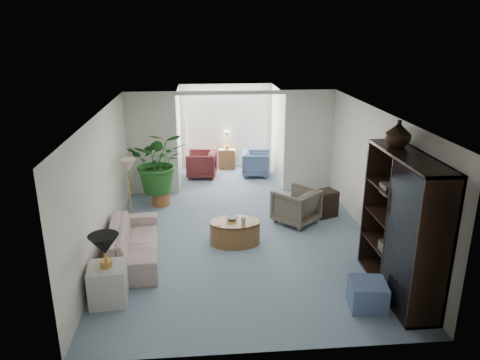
{
  "coord_description": "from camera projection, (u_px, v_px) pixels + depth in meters",
  "views": [
    {
      "loc": [
        -0.73,
        -7.76,
        3.92
      ],
      "look_at": [
        0.0,
        0.6,
        1.1
      ],
      "focal_mm": 34.28,
      "sensor_mm": 36.0,
      "label": 1
    }
  ],
  "objects": [
    {
      "name": "side_table_dark",
      "position": [
        325.0,
        203.0,
        9.91
      ],
      "size": [
        0.59,
        0.53,
        0.57
      ],
      "primitive_type": "cube",
      "rotation": [
        0.0,
        0.0,
        0.39
      ],
      "color": "black",
      "rests_on": "ground"
    },
    {
      "name": "ottoman",
      "position": [
        367.0,
        295.0,
        6.68
      ],
      "size": [
        0.58,
        0.58,
        0.41
      ],
      "primitive_type": "cube",
      "rotation": [
        0.0,
        0.0,
        -0.13
      ],
      "color": "slate",
      "rests_on": "ground"
    },
    {
      "name": "end_table",
      "position": [
        108.0,
        284.0,
        6.79
      ],
      "size": [
        0.58,
        0.58,
        0.59
      ],
      "primitive_type": "cube",
      "rotation": [
        0.0,
        0.0,
        0.08
      ],
      "color": "beige",
      "rests_on": "ground"
    },
    {
      "name": "framed_picture",
      "position": [
        380.0,
        157.0,
        8.21
      ],
      "size": [
        0.04,
        0.5,
        0.4
      ],
      "primitive_type": "cube",
      "color": "#ACA08A"
    },
    {
      "name": "coffee_table",
      "position": [
        235.0,
        232.0,
        8.66
      ],
      "size": [
        1.14,
        1.14,
        0.45
      ],
      "primitive_type": "cylinder",
      "rotation": [
        0.0,
        0.0,
        -0.23
      ],
      "color": "olive",
      "rests_on": "ground"
    },
    {
      "name": "back_pier_right",
      "position": [
        308.0,
        141.0,
        11.23
      ],
      "size": [
        1.2,
        0.12,
        2.5
      ],
      "primitive_type": "cube",
      "color": "silver",
      "rests_on": "ground"
    },
    {
      "name": "cabinet_urn",
      "position": [
        398.0,
        133.0,
        6.88
      ],
      "size": [
        0.39,
        0.39,
        0.4
      ],
      "primitive_type": "imported",
      "color": "black",
      "rests_on": "entertainment_cabinet"
    },
    {
      "name": "table_lamp",
      "position": [
        104.0,
        245.0,
        6.58
      ],
      "size": [
        0.44,
        0.44,
        0.3
      ],
      "primitive_type": "cone",
      "color": "black",
      "rests_on": "end_table"
    },
    {
      "name": "sunroom_chair_blue",
      "position": [
        256.0,
        164.0,
        12.59
      ],
      "size": [
        0.83,
        0.82,
        0.68
      ],
      "primitive_type": "imported",
      "rotation": [
        0.0,
        0.0,
        1.45
      ],
      "color": "slate",
      "rests_on": "ground"
    },
    {
      "name": "entertainment_cabinet",
      "position": [
        403.0,
        226.0,
        6.82
      ],
      "size": [
        0.53,
        1.97,
        2.19
      ],
      "primitive_type": "cube",
      "color": "black",
      "rests_on": "ground"
    },
    {
      "name": "window_blinds",
      "position": [
        226.0,
        119.0,
        13.06
      ],
      "size": [
        2.2,
        0.02,
        1.5
      ],
      "primitive_type": "cube",
      "color": "white"
    },
    {
      "name": "coffee_cup",
      "position": [
        243.0,
        221.0,
        8.49
      ],
      "size": [
        0.13,
        0.13,
        0.1
      ],
      "primitive_type": "imported",
      "rotation": [
        0.0,
        0.0,
        -0.23
      ],
      "color": "beige",
      "rests_on": "coffee_table"
    },
    {
      "name": "sunroom_floor",
      "position": [
        229.0,
        178.0,
        12.51
      ],
      "size": [
        2.6,
        2.6,
        0.0
      ],
      "primitive_type": "plane",
      "color": "#7F95A8",
      "rests_on": "ground"
    },
    {
      "name": "coffee_bowl",
      "position": [
        232.0,
        218.0,
        8.67
      ],
      "size": [
        0.26,
        0.26,
        0.05
      ],
      "primitive_type": "imported",
      "rotation": [
        0.0,
        0.0,
        -0.23
      ],
      "color": "beige",
      "rests_on": "coffee_table"
    },
    {
      "name": "back_header",
      "position": [
        231.0,
        93.0,
        10.69
      ],
      "size": [
        2.6,
        0.12,
        0.1
      ],
      "primitive_type": "cube",
      "color": "silver",
      "rests_on": "back_pier_left"
    },
    {
      "name": "sofa",
      "position": [
        134.0,
        242.0,
        8.08
      ],
      "size": [
        0.99,
        2.17,
        0.62
      ],
      "primitive_type": "imported",
      "rotation": [
        0.0,
        0.0,
        1.65
      ],
      "color": "beige",
      "rests_on": "ground"
    },
    {
      "name": "sunroom_chair_maroon",
      "position": [
        201.0,
        164.0,
        12.46
      ],
      "size": [
        0.87,
        0.85,
        0.71
      ],
      "primitive_type": "imported",
      "rotation": [
        0.0,
        0.0,
        -1.7
      ],
      "color": "#591E24",
      "rests_on": "ground"
    },
    {
      "name": "floor_lamp",
      "position": [
        127.0,
        166.0,
        9.25
      ],
      "size": [
        0.36,
        0.36,
        0.28
      ],
      "primitive_type": "cone",
      "color": "beige",
      "rests_on": "ground"
    },
    {
      "name": "floor",
      "position": [
        243.0,
        245.0,
        8.64
      ],
      "size": [
        6.0,
        6.0,
        0.0
      ],
      "primitive_type": "plane",
      "color": "#7F95A8",
      "rests_on": "ground"
    },
    {
      "name": "window_pane",
      "position": [
        226.0,
        119.0,
        13.09
      ],
      "size": [
        2.2,
        0.02,
        1.5
      ],
      "primitive_type": "cube",
      "color": "white"
    },
    {
      "name": "plant_pot",
      "position": [
        161.0,
        198.0,
        10.56
      ],
      "size": [
        0.4,
        0.4,
        0.32
      ],
      "primitive_type": "cylinder",
      "color": "#A25E2F",
      "rests_on": "ground"
    },
    {
      "name": "shelf_clutter",
      "position": [
        402.0,
        229.0,
        6.74
      ],
      "size": [
        0.3,
        1.13,
        1.06
      ],
      "color": "#4C4A48",
      "rests_on": "entertainment_cabinet"
    },
    {
      "name": "wingback_chair",
      "position": [
        296.0,
        206.0,
        9.54
      ],
      "size": [
        1.12,
        1.12,
        0.73
      ],
      "primitive_type": "imported",
      "rotation": [
        0.0,
        0.0,
        3.88
      ],
      "color": "#645D4F",
      "rests_on": "ground"
    },
    {
      "name": "back_pier_left",
      "position": [
        152.0,
        144.0,
        10.92
      ],
      "size": [
        1.2,
        0.12,
        2.5
      ],
      "primitive_type": "cube",
      "color": "silver",
      "rests_on": "ground"
    },
    {
      "name": "house_plant",
      "position": [
        159.0,
        162.0,
        10.28
      ],
      "size": [
        1.29,
        1.12,
        1.44
      ],
      "primitive_type": "imported",
      "color": "#256221",
      "rests_on": "plant_pot"
    },
    {
      "name": "sunroom_table",
      "position": [
        227.0,
        159.0,
        13.25
      ],
      "size": [
        0.51,
        0.42,
        0.58
      ],
      "primitive_type": "cube",
      "rotation": [
        0.0,
        0.0,
        -0.12
      ],
      "color": "olive",
      "rests_on": "ground"
    }
  ]
}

